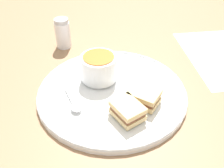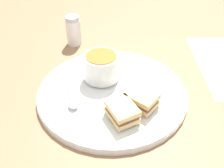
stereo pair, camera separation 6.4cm
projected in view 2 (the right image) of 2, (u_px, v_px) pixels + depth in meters
The scene contains 7 objects.
ground_plane at pixel (112, 95), 0.66m from camera, with size 2.40×2.40×0.00m, color #8E6B4C.
plate at pixel (112, 92), 0.65m from camera, with size 0.37×0.37×0.02m.
soup_bowl at pixel (102, 66), 0.67m from camera, with size 0.09×0.09×0.07m.
spoon at pixel (72, 102), 0.61m from camera, with size 0.03×0.10×0.01m.
sandwich_half_near at pixel (122, 112), 0.57m from camera, with size 0.07×0.08×0.03m.
sandwich_half_far at pixel (141, 99), 0.60m from camera, with size 0.09×0.09×0.03m.
salt_shaker at pixel (74, 31), 0.83m from camera, with size 0.05×0.05×0.09m.
Camera 2 is at (-0.11, -0.49, 0.43)m, focal length 42.00 mm.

